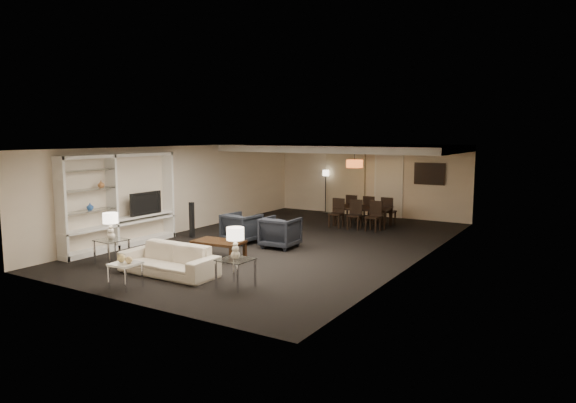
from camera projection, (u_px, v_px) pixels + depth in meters
The scene contains 35 objects.
floor at pixel (288, 243), 13.42m from camera, with size 11.00×11.00×0.00m, color black.
ceiling at pixel (288, 147), 13.09m from camera, with size 7.00×11.00×0.02m, color silver.
wall_back at pixel (370, 180), 17.91m from camera, with size 7.00×0.02×2.50m, color beige.
wall_front at pixel (118, 229), 8.60m from camera, with size 7.00×0.02×2.50m, color beige.
wall_left at pixel (186, 188), 15.06m from camera, with size 0.02×11.00×2.50m, color beige.
wall_right at pixel (422, 205), 11.45m from camera, with size 0.02×11.00×2.50m, color beige.
ceiling_soffit at pixel (346, 148), 16.07m from camera, with size 7.00×4.00×0.20m, color silver.
curtains at pixel (345, 180), 18.32m from camera, with size 1.50×0.12×2.40m, color beige.
door at pixel (388, 187), 17.55m from camera, with size 0.90×0.05×2.10m, color silver.
painting at pixel (430, 174), 16.76m from camera, with size 0.95×0.04×0.65m, color #142D38.
media_unit at pixel (120, 201), 12.77m from camera, with size 0.38×3.40×2.35m, color white, non-canonical shape.
pendant_light at pixel (355, 164), 15.98m from camera, with size 0.52×0.52×0.24m, color #D8591E.
sofa at pixel (169, 260), 10.38m from camera, with size 2.09×0.82×0.61m, color beige.
coffee_table at pixel (219, 249), 11.74m from camera, with size 1.15×0.67×0.41m, color black, non-canonical shape.
armchair_left at pixel (242, 228), 13.47m from camera, with size 0.83×0.85×0.78m, color black.
armchair_right at pixel (280, 232), 12.85m from camera, with size 0.83×0.85×0.78m, color black.
side_table_left at pixel (112, 252), 11.26m from camera, with size 0.57×0.57×0.54m, color white, non-canonical shape.
side_table_right at pixel (236, 273), 9.50m from camera, with size 0.57×0.57×0.54m, color white, non-canonical shape.
table_lamp_left at pixel (111, 226), 11.19m from camera, with size 0.33×0.33×0.59m, color beige, non-canonical shape.
table_lamp_right at pixel (235, 243), 9.43m from camera, with size 0.33×0.33×0.59m, color beige, non-canonical shape.
marble_table at pixel (126, 275), 9.45m from camera, with size 0.48×0.48×0.48m, color silver, non-canonical shape.
gold_gourd_a at pixel (121, 258), 9.46m from camera, with size 0.15×0.15×0.15m, color tan.
gold_gourd_b at pixel (129, 260), 9.36m from camera, with size 0.13×0.13×0.13m, color #DEB975.
television at pixel (143, 203), 13.37m from camera, with size 0.13×1.03×0.59m, color black.
vase_blue at pixel (90, 207), 12.02m from camera, with size 0.16×0.16×0.17m, color #2756AA.
vase_amber at pixel (101, 184), 12.24m from camera, with size 0.16×0.16×0.17m, color #B36F3B.
floor_speaker at pixel (192, 220), 14.10m from camera, with size 0.11×0.11×0.98m, color black.
dining_table at pixel (363, 217), 15.90m from camera, with size 1.69×0.94×0.59m, color black.
chair_nl at pixel (336, 213), 15.64m from camera, with size 0.41×0.41×0.88m, color black, non-canonical shape.
chair_nm at pixel (354, 215), 15.33m from camera, with size 0.41×0.41×0.88m, color black, non-canonical shape.
chair_nr at pixel (373, 216), 15.02m from camera, with size 0.41×0.41×0.88m, color black, non-canonical shape.
chair_fl at pixel (354, 208), 16.74m from camera, with size 0.41×0.41×0.88m, color black, non-canonical shape.
chair_fm at pixel (371, 209), 16.43m from camera, with size 0.41×0.41×0.88m, color black, non-canonical shape.
chair_fr at pixel (389, 211), 16.12m from camera, with size 0.41×0.41×0.88m, color black, non-canonical shape.
floor_lamp at pixel (326, 192), 18.53m from camera, with size 0.22×0.22×1.56m, color black, non-canonical shape.
Camera 1 is at (6.85, -11.24, 2.81)m, focal length 32.00 mm.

